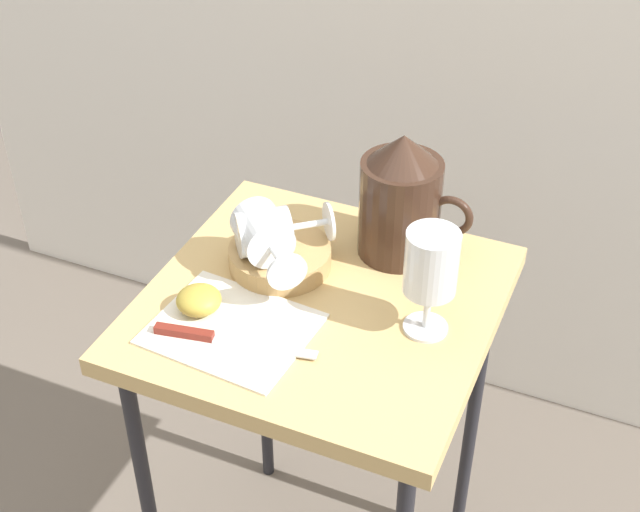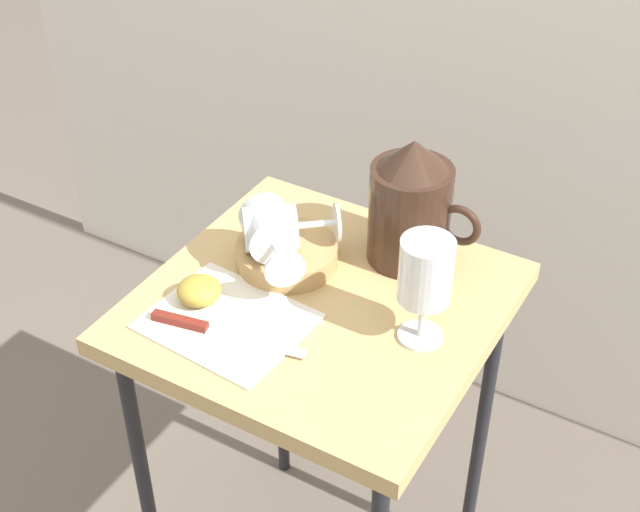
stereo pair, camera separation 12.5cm
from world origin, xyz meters
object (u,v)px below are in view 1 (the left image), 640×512
at_px(wine_glass_upright, 430,269).
at_px(wine_glass_tipped_near, 264,234).
at_px(knife, 211,337).
at_px(apple_half_left, 199,300).
at_px(basket_tray, 280,257).
at_px(pitcher, 401,206).
at_px(table, 320,339).
at_px(wine_glass_tipped_far, 267,231).

distance_m(wine_glass_upright, wine_glass_tipped_near, 0.27).
bearing_deg(knife, apple_half_left, 132.35).
height_order(basket_tray, pitcher, pitcher).
height_order(table, pitcher, pitcher).
xyz_separation_m(pitcher, wine_glass_tipped_near, (-0.17, -0.13, -0.01)).
distance_m(table, wine_glass_tipped_far, 0.18).
distance_m(wine_glass_upright, knife, 0.32).
xyz_separation_m(wine_glass_tipped_near, apple_half_left, (-0.05, -0.12, -0.05)).
bearing_deg(apple_half_left, table, 32.39).
relative_size(table, wine_glass_tipped_far, 4.70).
xyz_separation_m(pitcher, wine_glass_upright, (0.10, -0.16, 0.02)).
xyz_separation_m(basket_tray, pitcher, (0.15, 0.11, 0.07)).
relative_size(table, knife, 3.10).
xyz_separation_m(basket_tray, knife, (-0.01, -0.19, -0.01)).
distance_m(basket_tray, apple_half_left, 0.16).
distance_m(table, wine_glass_upright, 0.25).
relative_size(table, apple_half_left, 10.98).
height_order(table, wine_glass_upright, wine_glass_upright).
distance_m(basket_tray, wine_glass_tipped_near, 0.06).
xyz_separation_m(basket_tray, wine_glass_tipped_near, (-0.01, -0.02, 0.06)).
bearing_deg(pitcher, wine_glass_tipped_near, -141.05).
bearing_deg(wine_glass_tipped_far, knife, -90.12).
relative_size(wine_glass_tipped_near, apple_half_left, 2.32).
relative_size(basket_tray, wine_glass_upright, 0.95).
relative_size(wine_glass_upright, knife, 0.71).
bearing_deg(basket_tray, pitcher, 35.68).
distance_m(pitcher, wine_glass_tipped_near, 0.21).
relative_size(apple_half_left, knife, 0.28).
bearing_deg(wine_glass_upright, knife, -151.74).
height_order(wine_glass_tipped_near, apple_half_left, wine_glass_tipped_near).
height_order(pitcher, wine_glass_tipped_near, pitcher).
height_order(basket_tray, wine_glass_tipped_near, wine_glass_tipped_near).
relative_size(wine_glass_upright, wine_glass_tipped_near, 1.08).
distance_m(basket_tray, pitcher, 0.20).
xyz_separation_m(basket_tray, apple_half_left, (-0.06, -0.14, 0.00)).
bearing_deg(wine_glass_tipped_near, wine_glass_upright, -5.76).
bearing_deg(pitcher, apple_half_left, -130.11).
distance_m(basket_tray, wine_glass_upright, 0.27).
height_order(pitcher, apple_half_left, pitcher).
xyz_separation_m(wine_glass_tipped_near, knife, (-0.00, -0.17, -0.06)).
bearing_deg(table, knife, -125.39).
height_order(wine_glass_tipped_near, wine_glass_tipped_far, wine_glass_tipped_near).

